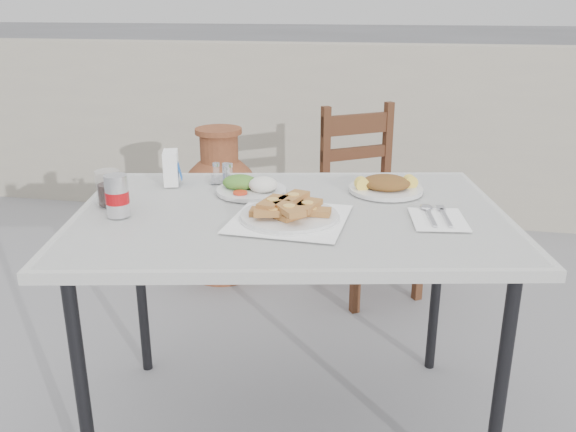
% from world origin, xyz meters
% --- Properties ---
extents(cafe_table, '(1.53, 1.19, 0.84)m').
position_xyz_m(cafe_table, '(-0.03, 0.10, 0.78)').
color(cafe_table, black).
rests_on(cafe_table, ground).
extents(pide_plate, '(0.36, 0.36, 0.07)m').
position_xyz_m(pide_plate, '(-0.02, 0.01, 0.87)').
color(pide_plate, white).
rests_on(pide_plate, cafe_table).
extents(salad_rice_plate, '(0.25, 0.25, 0.06)m').
position_xyz_m(salad_rice_plate, '(-0.20, 0.26, 0.86)').
color(salad_rice_plate, silver).
rests_on(salad_rice_plate, cafe_table).
extents(salad_chopped_plate, '(0.26, 0.26, 0.06)m').
position_xyz_m(salad_chopped_plate, '(0.26, 0.36, 0.86)').
color(salad_chopped_plate, silver).
rests_on(salad_chopped_plate, cafe_table).
extents(soda_can, '(0.07, 0.07, 0.13)m').
position_xyz_m(soda_can, '(-0.55, -0.06, 0.90)').
color(soda_can, silver).
rests_on(soda_can, cafe_table).
extents(cola_glass, '(0.08, 0.08, 0.11)m').
position_xyz_m(cola_glass, '(-0.63, 0.04, 0.89)').
color(cola_glass, white).
rests_on(cola_glass, cafe_table).
extents(napkin_holder, '(0.08, 0.11, 0.12)m').
position_xyz_m(napkin_holder, '(-0.52, 0.31, 0.90)').
color(napkin_holder, white).
rests_on(napkin_holder, cafe_table).
extents(condiment_caddy, '(0.12, 0.10, 0.07)m').
position_xyz_m(condiment_caddy, '(-0.34, 0.38, 0.86)').
color(condiment_caddy, silver).
rests_on(condiment_caddy, cafe_table).
extents(cutlery_napkin, '(0.19, 0.23, 0.02)m').
position_xyz_m(cutlery_napkin, '(0.43, 0.11, 0.84)').
color(cutlery_napkin, white).
rests_on(cutlery_napkin, cafe_table).
extents(chair, '(0.59, 0.59, 0.97)m').
position_xyz_m(chair, '(0.15, 1.30, 0.50)').
color(chair, '#3A1D10').
rests_on(chair, ground).
extents(terracotta_urn, '(0.48, 0.48, 0.84)m').
position_xyz_m(terracotta_urn, '(-0.65, 1.32, 0.39)').
color(terracotta_urn, brown).
rests_on(terracotta_urn, ground).
extents(back_wall, '(6.00, 0.25, 1.20)m').
position_xyz_m(back_wall, '(0.00, 2.50, 0.60)').
color(back_wall, '#A09985').
rests_on(back_wall, ground).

